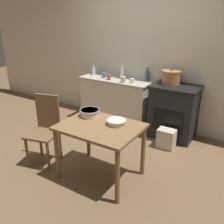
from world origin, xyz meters
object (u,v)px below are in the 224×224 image
Objects in this scene: mixing_bowl_small at (90,113)px; flour_sack at (166,139)px; work_table at (100,134)px; bottle_far_left at (147,76)px; cup_center at (123,80)px; cup_center_right at (104,75)px; mixing_bowl_large at (116,122)px; cup_mid_right at (109,77)px; bottle_mid_left at (94,71)px; stock_pot at (171,77)px; bottle_center_left at (102,72)px; stove at (174,112)px; bottle_left at (122,73)px; cup_right at (132,81)px; chair at (45,128)px.

flour_sack is at bearing 52.81° from mixing_bowl_small.
work_table is 4.10× the size of bottle_far_left.
cup_center_right is (-0.48, 0.12, -0.00)m from cup_center.
mixing_bowl_large is 2.43× the size of cup_mid_right.
cup_center is (-0.52, 1.47, 0.29)m from work_table.
cup_center is (0.79, -0.20, -0.02)m from bottle_mid_left.
flour_sack is at bearing 73.05° from mixing_bowl_large.
bottle_center_left is at bearing 177.66° from stock_pot.
cup_mid_right is (-1.23, -0.10, 0.45)m from stove.
mixing_bowl_large is (0.15, 0.14, 0.14)m from work_table.
flour_sack is at bearing 68.31° from work_table.
bottle_mid_left is at bearing 177.40° from stove.
cup_center_right is at bearing -160.36° from bottle_left.
bottle_far_left reaches higher than cup_right.
stock_pot reaches higher than bottle_far_left.
stock_pot is at bearing 69.45° from mixing_bowl_small.
bottle_left reaches higher than stove.
cup_center is (0.63, -0.26, -0.02)m from bottle_center_left.
stove is at bearing 4.49° from cup_mid_right.
cup_center_right is (-1.46, 0.44, 0.75)m from flour_sack.
flour_sack is 1.67× the size of bottle_mid_left.
bottle_far_left reaches higher than work_table.
mixing_bowl_small is at bearing -63.43° from cup_center_right.
work_table is at bearing -56.49° from bottle_center_left.
cup_mid_right reaches higher than mixing_bowl_small.
flour_sack is 1.02m from stock_pot.
cup_center is 0.32m from cup_mid_right.
bottle_center_left reaches higher than cup_mid_right.
bottle_left is at bearing -168.95° from bottle_far_left.
chair is at bearing -109.36° from bottle_far_left.
bottle_center_left is at bearing 18.59° from bottle_mid_left.
mixing_bowl_large is (1.02, 0.23, 0.25)m from chair.
cup_mid_right is at bearing -126.05° from bottle_left.
bottle_left is 0.30m from cup_center.
cup_right is at bearing 93.35° from mixing_bowl_small.
mixing_bowl_large is at bearing -63.55° from cup_center.
bottle_center_left is 0.81m from cup_right.
work_table is 3.75× the size of mixing_bowl_small.
chair is at bearing -167.51° from mixing_bowl_large.
stove is 0.81m from bottle_far_left.
mixing_bowl_small is at bearing -67.66° from cup_mid_right.
bottle_far_left is (-0.49, 0.13, -0.07)m from stock_pot.
stove is 0.58m from stock_pot.
bottle_center_left is at bearing 165.15° from cup_right.
bottle_far_left is (-0.61, 0.20, 0.50)m from stove.
mixing_bowl_small is (-0.44, 0.04, 0.02)m from mixing_bowl_large.
bottle_far_left is 2.50× the size of cup_center_right.
chair is at bearing -81.57° from bottle_center_left.
stock_pot reaches higher than cup_right.
cup_mid_right is at bearing 112.34° from mixing_bowl_small.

